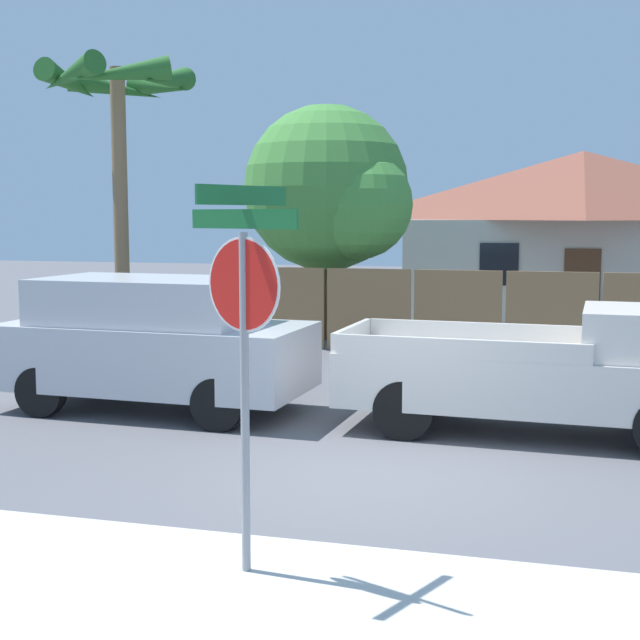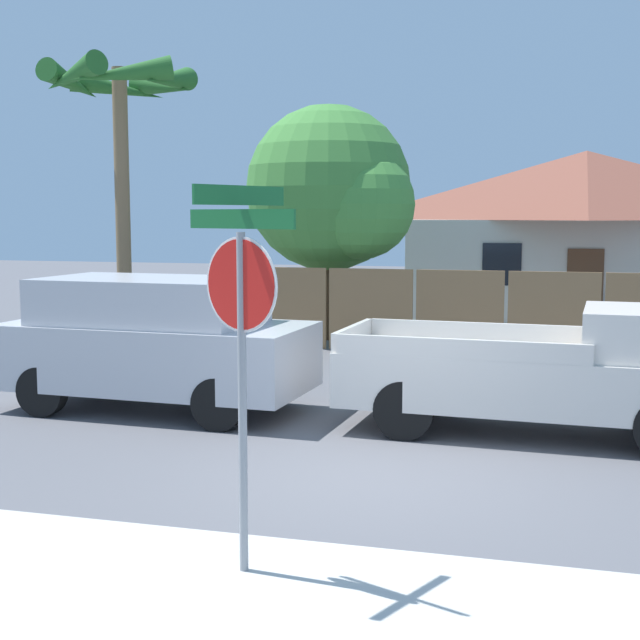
# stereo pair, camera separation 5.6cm
# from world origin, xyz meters

# --- Properties ---
(ground_plane) EXTENTS (80.00, 80.00, 0.00)m
(ground_plane) POSITION_xyz_m (0.00, 0.00, 0.00)
(ground_plane) COLOR #56565B
(sidewalk_strip) EXTENTS (36.00, 3.20, 0.01)m
(sidewalk_strip) POSITION_xyz_m (0.00, -3.60, 0.00)
(sidewalk_strip) COLOR beige
(sidewalk_strip) RESTS_ON ground
(wooden_fence) EXTENTS (13.16, 0.12, 1.83)m
(wooden_fence) POSITION_xyz_m (1.77, 8.99, 0.87)
(wooden_fence) COLOR #997047
(wooden_fence) RESTS_ON ground
(house) EXTENTS (10.02, 7.81, 4.70)m
(house) POSITION_xyz_m (2.45, 17.97, 2.44)
(house) COLOR beige
(house) RESTS_ON ground
(oak_tree) EXTENTS (3.93, 3.74, 5.33)m
(oak_tree) POSITION_xyz_m (-3.09, 10.34, 3.37)
(oak_tree) COLOR brown
(oak_tree) RESTS_ON ground
(palm_tree) EXTENTS (2.79, 3.00, 5.67)m
(palm_tree) POSITION_xyz_m (-6.14, 6.13, 4.87)
(palm_tree) COLOR brown
(palm_tree) RESTS_ON ground
(red_suv) EXTENTS (4.50, 2.19, 1.94)m
(red_suv) POSITION_xyz_m (-3.74, 2.52, 1.04)
(red_suv) COLOR #B7B7BC
(red_suv) RESTS_ON ground
(orange_pickup) EXTENTS (5.11, 2.09, 1.69)m
(orange_pickup) POSITION_xyz_m (1.90, 2.50, 0.83)
(orange_pickup) COLOR silver
(orange_pickup) RESTS_ON ground
(stop_sign) EXTENTS (1.01, 0.91, 3.07)m
(stop_sign) POSITION_xyz_m (-0.42, -2.76, 2.10)
(stop_sign) COLOR gray
(stop_sign) RESTS_ON ground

